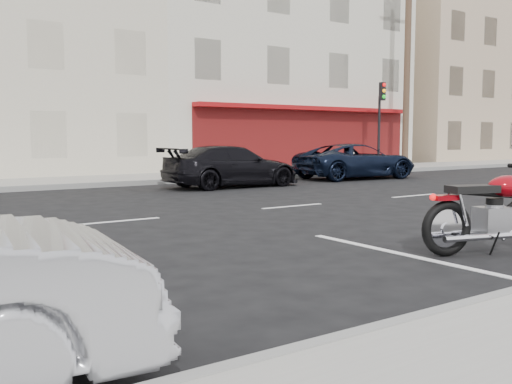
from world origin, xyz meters
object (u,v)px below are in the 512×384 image
Objects in this scene: utility_pole at (407,68)px; car_far at (232,166)px; suv_far at (356,161)px; fire_hydrant at (353,160)px; traffic_light at (380,114)px.

utility_pole is 2.07× the size of car_far.
suv_far is at bearing -152.73° from utility_pole.
fire_hydrant is (-3.50, -0.10, -4.21)m from utility_pole.
utility_pole is at bearing -73.07° from car_far.
suv_far is 1.06× the size of car_far.
suv_far is (-2.94, -3.22, 0.11)m from fire_hydrant.
utility_pole is 2.37× the size of traffic_light.
utility_pole is at bearing 7.61° from traffic_light.
suv_far is at bearing -145.49° from traffic_light.
fire_hydrant is 9.25m from car_far.
car_far is (-12.02, -3.71, -4.11)m from utility_pole.
fire_hydrant is (-1.50, 0.17, -2.03)m from traffic_light.
traffic_light is at bearing -71.26° from car_far.
traffic_light is at bearing -50.66° from suv_far.
car_far is at bearing -157.05° from fire_hydrant.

